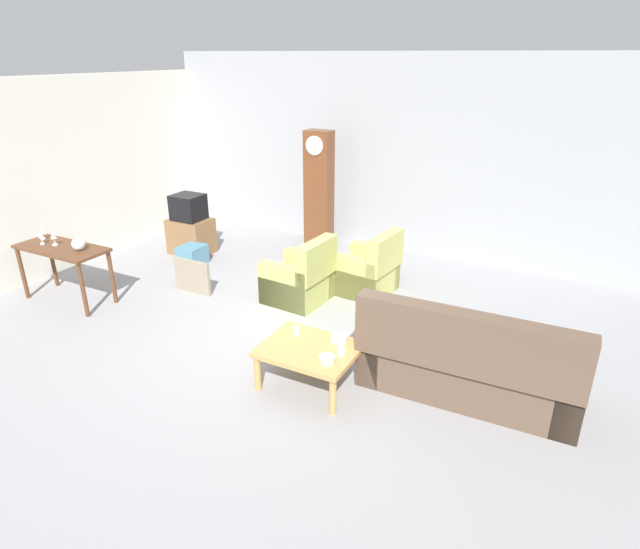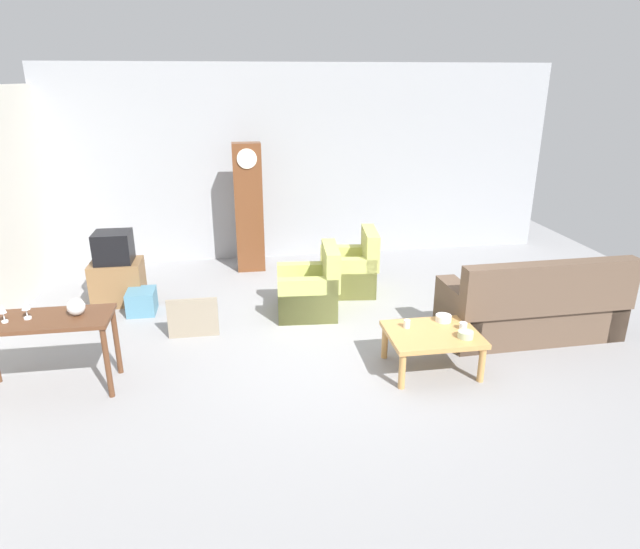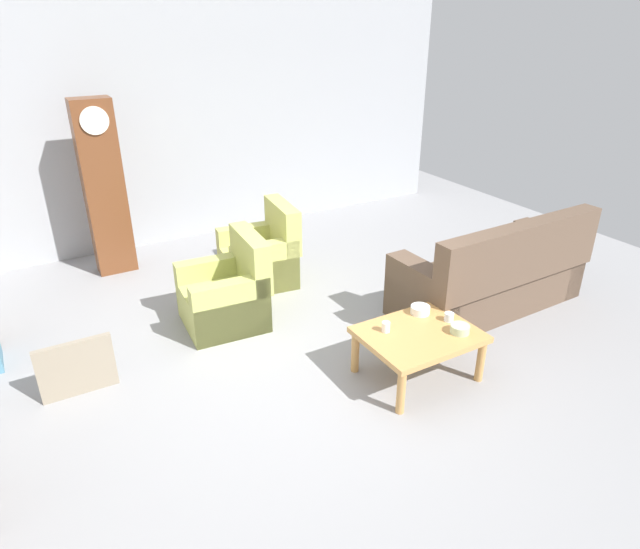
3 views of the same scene
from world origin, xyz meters
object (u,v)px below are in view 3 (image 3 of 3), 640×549
at_px(armchair_olive_far, 262,257).
at_px(coffee_table_wood, 419,338).
at_px(armchair_olive_near, 227,295).
at_px(cup_blue_rimmed, 449,317).
at_px(framed_picture_leaning, 77,368).
at_px(bowl_shallow_green, 460,329).
at_px(bowl_white_stacked, 420,310).
at_px(couch_floral, 492,277).
at_px(grandfather_clock, 104,189).
at_px(cup_white_porcelain, 386,327).

bearing_deg(armchair_olive_far, coffee_table_wood, -81.12).
distance_m(armchair_olive_near, cup_blue_rimmed, 2.19).
bearing_deg(framed_picture_leaning, bowl_shallow_green, -25.87).
xyz_separation_m(framed_picture_leaning, bowl_white_stacked, (2.78, -0.96, 0.23)).
height_order(couch_floral, bowl_white_stacked, couch_floral).
relative_size(coffee_table_wood, bowl_shallow_green, 5.96).
xyz_separation_m(couch_floral, grandfather_clock, (-3.24, 2.99, 0.67)).
bearing_deg(couch_floral, armchair_olive_near, 156.49).
relative_size(armchair_olive_far, bowl_white_stacked, 5.34).
bearing_deg(armchair_olive_far, bowl_white_stacked, -74.70).
xyz_separation_m(couch_floral, armchair_olive_near, (-2.53, 1.10, -0.05)).
bearing_deg(cup_white_porcelain, bowl_white_stacked, 12.26).
distance_m(armchair_olive_far, cup_white_porcelain, 2.24).
xyz_separation_m(grandfather_clock, bowl_shallow_green, (2.06, -3.75, -0.55)).
xyz_separation_m(framed_picture_leaning, cup_white_porcelain, (2.33, -1.06, 0.24)).
relative_size(armchair_olive_near, coffee_table_wood, 0.96).
height_order(couch_floral, coffee_table_wood, couch_floral).
xyz_separation_m(armchair_olive_near, bowl_shallow_green, (1.36, -1.86, 0.17)).
bearing_deg(armchair_olive_near, couch_floral, -23.51).
relative_size(armchair_olive_near, cup_white_porcelain, 10.27).
height_order(armchair_olive_near, coffee_table_wood, armchair_olive_near).
distance_m(armchair_olive_far, cup_blue_rimmed, 2.47).
bearing_deg(couch_floral, framed_picture_leaning, 171.13).
xyz_separation_m(armchair_olive_near, cup_blue_rimmed, (1.41, -1.66, 0.17)).
relative_size(coffee_table_wood, cup_white_porcelain, 10.71).
xyz_separation_m(armchair_olive_near, bowl_white_stacked, (1.28, -1.43, 0.17)).
relative_size(armchair_olive_near, cup_blue_rimmed, 11.21).
xyz_separation_m(couch_floral, armchair_olive_far, (-1.83, 1.80, -0.05)).
relative_size(cup_white_porcelain, cup_blue_rimmed, 1.09).
bearing_deg(bowl_white_stacked, coffee_table_wood, -130.28).
bearing_deg(grandfather_clock, cup_white_porcelain, -65.79).
relative_size(couch_floral, bowl_white_stacked, 12.30).
height_order(armchair_olive_near, bowl_shallow_green, armchair_olive_near).
height_order(coffee_table_wood, cup_blue_rimmed, cup_blue_rimmed).
bearing_deg(cup_white_porcelain, grandfather_clock, 114.21).
bearing_deg(bowl_white_stacked, cup_blue_rimmed, -60.05).
relative_size(couch_floral, framed_picture_leaning, 3.53).
bearing_deg(cup_blue_rimmed, cup_white_porcelain, 167.31).
bearing_deg(couch_floral, armchair_olive_far, 135.54).
distance_m(armchair_olive_near, bowl_white_stacked, 1.93).
bearing_deg(armchair_olive_far, grandfather_clock, 139.62).
bearing_deg(bowl_shallow_green, cup_white_porcelain, 148.09).
bearing_deg(bowl_white_stacked, armchair_olive_far, 105.30).
distance_m(framed_picture_leaning, cup_white_porcelain, 2.57).
bearing_deg(bowl_shallow_green, framed_picture_leaning, 154.13).
height_order(armchair_olive_near, bowl_white_stacked, armchair_olive_near).
xyz_separation_m(cup_blue_rimmed, bowl_shallow_green, (-0.06, -0.20, -0.00)).
height_order(armchair_olive_far, bowl_shallow_green, armchair_olive_far).
bearing_deg(bowl_shallow_green, grandfather_clock, 118.84).
bearing_deg(armchair_olive_far, cup_blue_rimmed, -73.15).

